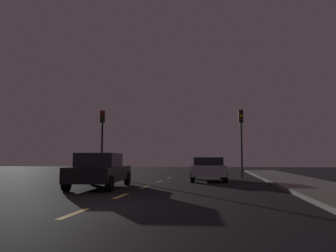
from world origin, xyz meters
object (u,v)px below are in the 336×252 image
object	(u,v)px
traffic_signal_left	(102,130)
car_adjacent_lane	(100,170)
car_stopped_ahead	(208,169)
traffic_signal_right	(241,130)

from	to	relation	value
traffic_signal_left	car_adjacent_lane	world-z (taller)	traffic_signal_left
traffic_signal_left	car_stopped_ahead	distance (m)	9.27
traffic_signal_left	traffic_signal_right	size ratio (longest dim) A/B	1.04
car_adjacent_lane	traffic_signal_right	bearing A→B (deg)	54.37
traffic_signal_left	car_stopped_ahead	size ratio (longest dim) A/B	1.09
traffic_signal_right	car_adjacent_lane	distance (m)	11.99
car_adjacent_lane	traffic_signal_left	bearing A→B (deg)	109.59
car_stopped_ahead	traffic_signal_right	bearing A→B (deg)	59.82
traffic_signal_left	traffic_signal_right	xyz separation A→B (m)	(10.21, -0.00, -0.12)
traffic_signal_right	car_stopped_ahead	distance (m)	5.14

